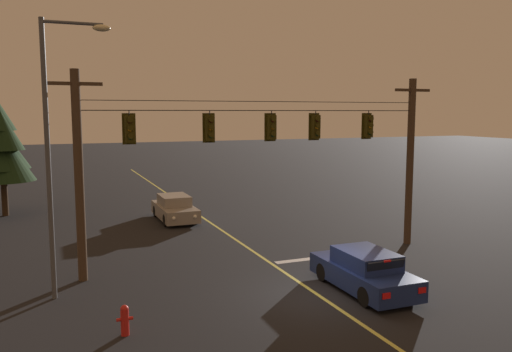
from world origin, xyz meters
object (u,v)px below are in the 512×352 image
(traffic_light_right_inner, at_px, (316,127))
(traffic_light_centre, at_px, (272,127))
(traffic_light_left_inner, at_px, (210,128))
(tree_verge_near, at_px, (2,149))
(fire_hydrant, at_px, (125,319))
(car_waiting_near_lane, at_px, (364,271))
(street_lamp_corner, at_px, (57,136))
(traffic_light_leftmost, at_px, (130,129))
(car_oncoming_lead, at_px, (175,209))
(traffic_light_rightmost, at_px, (369,126))

(traffic_light_right_inner, bearing_deg, traffic_light_centre, 180.00)
(traffic_light_left_inner, bearing_deg, traffic_light_centre, 0.00)
(tree_verge_near, distance_m, fire_hydrant, 19.92)
(traffic_light_centre, bearing_deg, car_waiting_near_lane, -73.19)
(traffic_light_centre, xyz_separation_m, street_lamp_corner, (-7.99, -1.54, -0.14))
(traffic_light_leftmost, relative_size, car_waiting_near_lane, 0.28)
(traffic_light_leftmost, relative_size, traffic_light_centre, 1.00)
(traffic_light_centre, relative_size, traffic_light_right_inner, 1.00)
(traffic_light_leftmost, height_order, fire_hydrant, traffic_light_leftmost)
(traffic_light_right_inner, height_order, fire_hydrant, traffic_light_right_inner)
(traffic_light_centre, relative_size, street_lamp_corner, 0.14)
(traffic_light_leftmost, height_order, car_waiting_near_lane, traffic_light_leftmost)
(traffic_light_right_inner, distance_m, car_oncoming_lead, 10.90)
(traffic_light_leftmost, relative_size, traffic_light_left_inner, 1.00)
(traffic_light_leftmost, distance_m, traffic_light_right_inner, 7.50)
(traffic_light_leftmost, bearing_deg, tree_verge_near, 110.35)
(traffic_light_rightmost, height_order, tree_verge_near, tree_verge_near)
(traffic_light_leftmost, relative_size, fire_hydrant, 1.45)
(traffic_light_rightmost, height_order, fire_hydrant, traffic_light_rightmost)
(traffic_light_rightmost, bearing_deg, car_oncoming_lead, 125.40)
(traffic_light_centre, bearing_deg, street_lamp_corner, -169.08)
(street_lamp_corner, bearing_deg, car_waiting_near_lane, -18.05)
(tree_verge_near, bearing_deg, fire_hydrant, -77.82)
(traffic_light_left_inner, bearing_deg, traffic_light_rightmost, 0.00)
(car_oncoming_lead, height_order, fire_hydrant, car_oncoming_lead)
(traffic_light_rightmost, height_order, car_oncoming_lead, traffic_light_rightmost)
(traffic_light_centre, relative_size, car_waiting_near_lane, 0.28)
(car_waiting_near_lane, bearing_deg, traffic_light_centre, 106.81)
(traffic_light_centre, distance_m, fire_hydrant, 9.73)
(traffic_light_centre, bearing_deg, traffic_light_left_inner, 180.00)
(traffic_light_leftmost, distance_m, street_lamp_corner, 2.91)
(car_waiting_near_lane, relative_size, street_lamp_corner, 0.49)
(traffic_light_centre, relative_size, car_oncoming_lead, 0.28)
(traffic_light_centre, relative_size, traffic_light_rightmost, 1.00)
(fire_hydrant, bearing_deg, street_lamp_corner, 111.14)
(street_lamp_corner, height_order, fire_hydrant, street_lamp_corner)
(traffic_light_right_inner, distance_m, street_lamp_corner, 10.08)
(traffic_light_right_inner, xyz_separation_m, car_oncoming_lead, (-3.86, 9.04, -4.72))
(car_oncoming_lead, bearing_deg, traffic_light_left_inner, -94.15)
(traffic_light_rightmost, distance_m, car_waiting_near_lane, 7.30)
(traffic_light_centre, height_order, tree_verge_near, tree_verge_near)
(traffic_light_left_inner, distance_m, traffic_light_right_inner, 4.52)
(traffic_light_leftmost, distance_m, fire_hydrant, 7.26)
(car_waiting_near_lane, bearing_deg, tree_verge_near, 123.10)
(car_waiting_near_lane, height_order, street_lamp_corner, street_lamp_corner)
(traffic_light_rightmost, bearing_deg, street_lamp_corner, -172.98)
(traffic_light_centre, height_order, car_waiting_near_lane, traffic_light_centre)
(traffic_light_left_inner, bearing_deg, street_lamp_corner, -164.19)
(tree_verge_near, bearing_deg, traffic_light_centre, -52.50)
(traffic_light_left_inner, distance_m, traffic_light_rightmost, 7.08)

